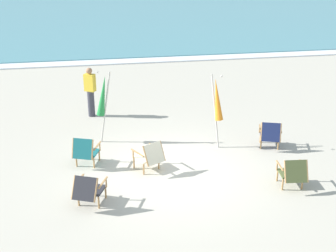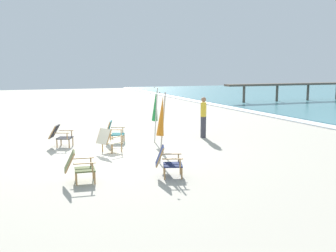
# 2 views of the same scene
# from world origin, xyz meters

# --- Properties ---
(ground_plane) EXTENTS (80.00, 80.00, 0.00)m
(ground_plane) POSITION_xyz_m (0.00, 0.00, 0.00)
(ground_plane) COLOR #B7AF9E
(beach_chair_mid_center) EXTENTS (0.76, 0.83, 0.81)m
(beach_chair_mid_center) POSITION_xyz_m (2.95, 0.86, 0.43)
(beach_chair_mid_center) COLOR #19234C
(beach_chair_mid_center) RESTS_ON ground
(beach_chair_back_right) EXTENTS (0.77, 0.82, 0.82)m
(beach_chair_back_right) POSITION_xyz_m (-2.09, 0.63, 0.43)
(beach_chair_back_right) COLOR #196066
(beach_chair_back_right) RESTS_ON ground
(beach_chair_far_center) EXTENTS (0.82, 0.93, 0.78)m
(beach_chair_far_center) POSITION_xyz_m (-2.03, -1.32, 0.42)
(beach_chair_far_center) COLOR #28282D
(beach_chair_far_center) RESTS_ON ground
(beach_chair_back_left) EXTENTS (0.64, 0.78, 0.79)m
(beach_chair_back_left) POSITION_xyz_m (2.66, -1.34, 0.43)
(beach_chair_back_left) COLOR #515B33
(beach_chair_back_left) RESTS_ON ground
(beach_chair_front_left) EXTENTS (0.84, 0.90, 0.80)m
(beach_chair_front_left) POSITION_xyz_m (-0.51, 0.09, 0.43)
(beach_chair_front_left) COLOR beige
(beach_chair_front_left) RESTS_ON ground
(umbrella_furled_green) EXTENTS (0.45, 0.23, 2.11)m
(umbrella_furled_green) POSITION_xyz_m (-1.53, 2.10, 1.38)
(umbrella_furled_green) COLOR #B7B2A8
(umbrella_furled_green) RESTS_ON ground
(umbrella_furled_orange) EXTENTS (0.42, 0.45, 2.11)m
(umbrella_furled_orange) POSITION_xyz_m (1.51, 1.24, 1.38)
(umbrella_furled_orange) COLOR #B7B2A8
(umbrella_furled_orange) RESTS_ON ground
(person_near_chairs) EXTENTS (0.39, 0.35, 1.63)m
(person_near_chairs) POSITION_xyz_m (-1.88, 4.23, 0.84)
(person_near_chairs) COLOR #383842
(person_near_chairs) RESTS_ON ground
(pier_distant) EXTENTS (0.90, 12.17, 1.52)m
(pier_distant) POSITION_xyz_m (-14.08, 18.16, 1.36)
(pier_distant) COLOR brown
(pier_distant) RESTS_ON ground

